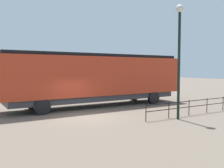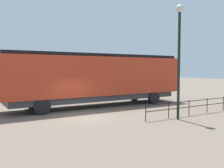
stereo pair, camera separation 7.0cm
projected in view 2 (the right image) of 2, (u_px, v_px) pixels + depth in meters
name	position (u px, v px, depth m)	size (l,w,h in m)	color
ground_plane	(85.00, 117.00, 15.76)	(120.00, 120.00, 0.00)	#756656
locomotive	(102.00, 77.00, 20.38)	(3.16, 15.22, 4.24)	red
lamp_post	(179.00, 44.00, 14.72)	(0.47, 0.47, 6.87)	black
platform_fence	(198.00, 104.00, 16.69)	(0.05, 9.18, 1.02)	black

